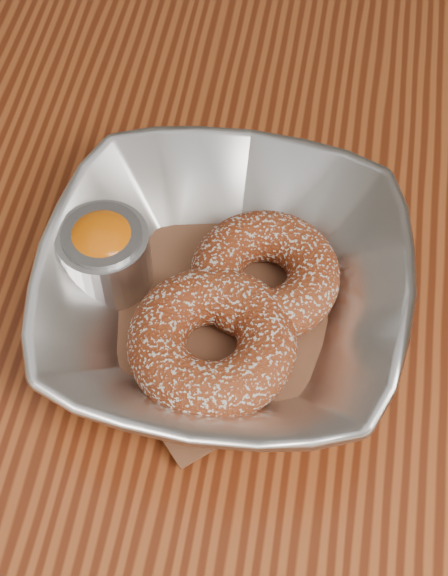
% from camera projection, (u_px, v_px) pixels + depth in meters
% --- Properties ---
extents(table, '(1.20, 0.80, 0.75)m').
position_uv_depth(table, '(99.00, 440.00, 0.59)').
color(table, brown).
rests_on(table, ground_plane).
extents(serving_bowl, '(0.21, 0.21, 0.05)m').
position_uv_depth(serving_bowl, '(224.00, 292.00, 0.50)').
color(serving_bowl, silver).
rests_on(serving_bowl, table).
extents(parchment, '(0.20, 0.20, 0.00)m').
position_uv_depth(parchment, '(224.00, 308.00, 0.52)').
color(parchment, brown).
rests_on(parchment, table).
extents(donut_back, '(0.11, 0.11, 0.03)m').
position_uv_depth(donut_back, '(265.00, 275.00, 0.51)').
color(donut_back, maroon).
rests_on(donut_back, parchment).
extents(donut_front, '(0.10, 0.10, 0.03)m').
position_uv_depth(donut_front, '(212.00, 342.00, 0.48)').
color(donut_front, maroon).
rests_on(donut_front, parchment).
extents(ramekin, '(0.05, 0.05, 0.05)m').
position_uv_depth(ramekin, '(105.00, 253.00, 0.51)').
color(ramekin, silver).
rests_on(ramekin, table).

